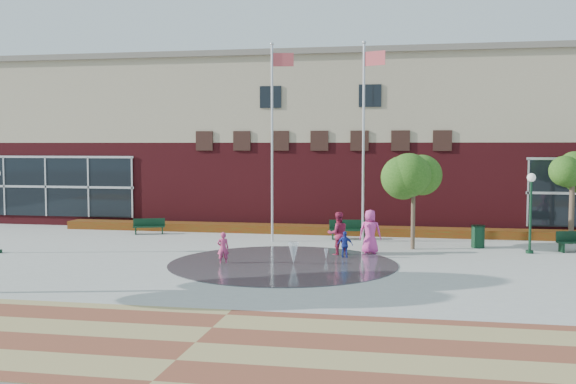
% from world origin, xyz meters
% --- Properties ---
extents(ground, '(120.00, 120.00, 0.00)m').
position_xyz_m(ground, '(0.00, 0.00, 0.00)').
color(ground, '#666056').
rests_on(ground, ground).
extents(plaza_concrete, '(46.00, 18.00, 0.01)m').
position_xyz_m(plaza_concrete, '(0.00, 4.00, 0.00)').
color(plaza_concrete, '#A8A8A0').
rests_on(plaza_concrete, ground).
extents(paver_band, '(46.00, 6.00, 0.01)m').
position_xyz_m(paver_band, '(0.00, -7.00, 0.00)').
color(paver_band, brown).
rests_on(paver_band, ground).
extents(splash_pad, '(8.40, 8.40, 0.01)m').
position_xyz_m(splash_pad, '(0.00, 3.00, 0.00)').
color(splash_pad, '#383A3D').
rests_on(splash_pad, ground).
extents(library_building, '(44.40, 10.40, 9.20)m').
position_xyz_m(library_building, '(0.00, 17.48, 4.64)').
color(library_building, '#581319').
rests_on(library_building, ground).
extents(flower_bed, '(26.00, 1.20, 0.40)m').
position_xyz_m(flower_bed, '(0.00, 11.60, 0.00)').
color(flower_bed, '#970905').
rests_on(flower_bed, ground).
extents(flagpole_left, '(1.04, 0.23, 8.95)m').
position_xyz_m(flagpole_left, '(-1.55, 8.63, 4.98)').
color(flagpole_left, silver).
rests_on(flagpole_left, ground).
extents(flagpole_right, '(1.04, 0.49, 8.99)m').
position_xyz_m(flagpole_right, '(2.49, 9.20, 5.03)').
color(flagpole_right, silver).
rests_on(flagpole_right, ground).
extents(lamp_right, '(0.34, 0.34, 3.25)m').
position_xyz_m(lamp_right, '(9.30, 7.26, 2.02)').
color(lamp_right, '#10321E').
rests_on(lamp_right, ground).
extents(bench_left, '(1.59, 0.92, 0.77)m').
position_xyz_m(bench_left, '(-8.06, 9.95, 0.25)').
color(bench_left, '#10321E').
rests_on(bench_left, ground).
extents(bench_mid, '(1.86, 0.80, 0.91)m').
position_xyz_m(bench_mid, '(1.74, 9.97, 0.29)').
color(bench_mid, '#10321E').
rests_on(bench_mid, ground).
extents(trash_can, '(0.59, 0.59, 0.97)m').
position_xyz_m(trash_can, '(7.39, 8.44, 0.49)').
color(trash_can, '#10321E').
rests_on(trash_can, ground).
extents(tree_mid, '(2.47, 2.47, 4.17)m').
position_xyz_m(tree_mid, '(4.66, 7.49, 3.04)').
color(tree_mid, '#4E3B2C').
rests_on(tree_mid, ground).
extents(tree_small_right, '(2.48, 2.48, 4.24)m').
position_xyz_m(tree_small_right, '(11.51, 10.29, 3.10)').
color(tree_small_right, '#4E3B2C').
rests_on(tree_small_right, ground).
extents(water_jet_a, '(0.41, 0.41, 0.80)m').
position_xyz_m(water_jet_a, '(0.39, 3.00, 0.00)').
color(water_jet_a, white).
rests_on(water_jet_a, ground).
extents(water_jet_b, '(0.18, 0.18, 0.40)m').
position_xyz_m(water_jet_b, '(1.43, 4.21, 0.00)').
color(water_jet_b, white).
rests_on(water_jet_b, ground).
extents(child_splash, '(0.50, 0.41, 1.18)m').
position_xyz_m(child_splash, '(-2.18, 2.68, 0.59)').
color(child_splash, '#D03B72').
rests_on(child_splash, ground).
extents(adult_red, '(1.03, 0.93, 1.73)m').
position_xyz_m(adult_red, '(1.75, 5.43, 0.87)').
color(adult_red, '#A8254A').
rests_on(adult_red, ground).
extents(adult_pink, '(0.88, 0.58, 1.79)m').
position_xyz_m(adult_pink, '(2.98, 6.04, 0.89)').
color(adult_pink, '#DF3E9B').
rests_on(adult_pink, ground).
extents(child_blue, '(0.64, 0.30, 1.05)m').
position_xyz_m(child_blue, '(2.10, 4.74, 0.53)').
color(child_blue, '#22329E').
rests_on(child_blue, ground).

